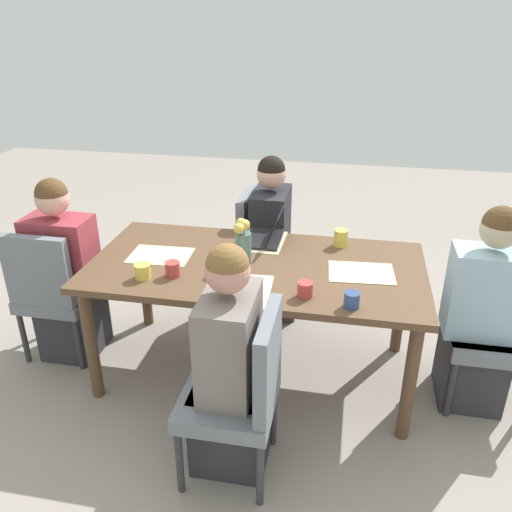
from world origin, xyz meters
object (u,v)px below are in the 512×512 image
at_px(person_near_left_near, 230,374).
at_px(person_head_left_left_mid, 67,280).
at_px(dining_table, 256,276).
at_px(coffee_mug_near_left, 173,269).
at_px(laptop_far_left_far, 267,234).
at_px(coffee_mug_centre_right, 352,300).
at_px(chair_far_left_far, 262,246).
at_px(person_far_left_far, 270,247).
at_px(person_head_right_right_near, 480,320).
at_px(coffee_mug_far_left, 341,238).
at_px(flower_vase, 243,242).
at_px(coffee_mug_near_right, 143,271).
at_px(chair_near_left_near, 243,388).
at_px(chair_head_right_right_near, 488,319).
at_px(chair_head_left_left_mid, 53,288).
at_px(coffee_mug_centre_left, 305,289).

xyz_separation_m(person_near_left_near, person_head_left_left_mid, (-1.24, 0.72, 0.00)).
height_order(dining_table, coffee_mug_near_left, coffee_mug_near_left).
height_order(laptop_far_left_far, coffee_mug_centre_right, laptop_far_left_far).
height_order(chair_far_left_far, person_far_left_far, person_far_left_far).
height_order(person_head_right_right_near, coffee_mug_far_left, person_head_right_right_near).
height_order(flower_vase, coffee_mug_centre_right, flower_vase).
relative_size(chair_far_left_far, coffee_mug_near_right, 10.23).
bearing_deg(person_head_left_left_mid, dining_table, -0.19).
bearing_deg(chair_near_left_near, flower_vase, 102.15).
bearing_deg(chair_head_right_right_near, person_near_left_near, -148.88).
distance_m(person_head_left_left_mid, coffee_mug_near_right, 0.77).
relative_size(flower_vase, coffee_mug_near_right, 3.05).
distance_m(person_far_left_far, chair_head_right_right_near, 1.52).
bearing_deg(chair_head_right_right_near, flower_vase, -176.67).
bearing_deg(chair_head_right_right_near, person_head_left_left_mid, -178.39).
height_order(dining_table, chair_head_left_left_mid, chair_head_left_left_mid).
bearing_deg(chair_head_right_right_near, person_far_left_far, 153.82).
bearing_deg(chair_head_right_right_near, coffee_mug_centre_left, -158.49).
xyz_separation_m(dining_table, flower_vase, (-0.08, -0.01, 0.21)).
distance_m(person_head_left_left_mid, chair_far_left_far, 1.37).
relative_size(chair_near_left_near, coffee_mug_centre_left, 11.07).
relative_size(chair_head_left_left_mid, chair_head_right_right_near, 1.00).
xyz_separation_m(coffee_mug_centre_right, coffee_mug_far_left, (-0.09, 0.73, 0.01)).
distance_m(person_near_left_near, chair_head_left_left_mid, 1.45).
height_order(chair_head_left_left_mid, chair_far_left_far, same).
bearing_deg(person_near_left_near, chair_head_right_right_near, 31.12).
relative_size(dining_table, coffee_mug_centre_left, 23.56).
relative_size(person_near_left_near, coffee_mug_centre_right, 14.94).
xyz_separation_m(chair_head_right_right_near, laptop_far_left_far, (-1.32, 0.26, 0.30)).
height_order(person_head_right_right_near, coffee_mug_near_left, person_head_right_right_near).
bearing_deg(person_head_right_right_near, chair_near_left_near, -146.55).
xyz_separation_m(person_head_left_left_mid, person_head_right_right_near, (2.49, -0.00, 0.00)).
distance_m(dining_table, person_far_left_far, 0.76).
xyz_separation_m(coffee_mug_near_right, coffee_mug_far_left, (1.03, 0.64, 0.01)).
height_order(laptop_far_left_far, coffee_mug_centre_left, laptop_far_left_far).
distance_m(person_near_left_near, coffee_mug_centre_right, 0.69).
relative_size(dining_table, coffee_mug_far_left, 18.29).
bearing_deg(coffee_mug_near_left, coffee_mug_near_right, -160.38).
bearing_deg(flower_vase, coffee_mug_centre_right, -30.92).
height_order(person_head_left_left_mid, coffee_mug_near_left, person_head_left_left_mid).
height_order(person_far_left_far, coffee_mug_centre_left, person_far_left_far).
xyz_separation_m(chair_head_left_left_mid, flower_vase, (1.21, 0.07, 0.39)).
bearing_deg(chair_far_left_far, coffee_mug_near_right, -112.74).
bearing_deg(person_head_left_left_mid, coffee_mug_centre_left, -11.93).
bearing_deg(coffee_mug_far_left, chair_head_right_right_near, -17.62).
bearing_deg(coffee_mug_centre_left, dining_table, 134.48).
bearing_deg(coffee_mug_far_left, person_far_left_far, 141.72).
xyz_separation_m(person_near_left_near, coffee_mug_far_left, (0.45, 1.06, 0.28)).
distance_m(chair_near_left_near, coffee_mug_centre_left, 0.59).
xyz_separation_m(person_head_left_left_mid, person_far_left_far, (1.19, 0.74, 0.00)).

